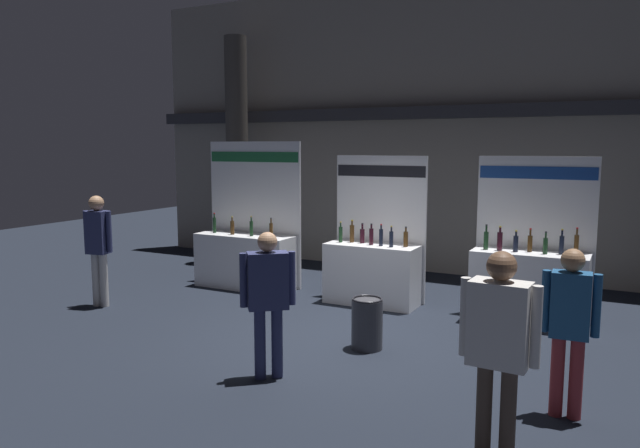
% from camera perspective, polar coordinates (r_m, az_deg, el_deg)
% --- Properties ---
extents(ground_plane, '(27.09, 27.09, 0.00)m').
position_cam_1_polar(ground_plane, '(8.07, 2.59, -10.75)').
color(ground_plane, black).
extents(hall_colonnade, '(13.54, 1.21, 5.73)m').
position_cam_1_polar(hall_colonnade, '(11.97, 12.01, 8.80)').
color(hall_colonnade, gray).
rests_on(hall_colonnade, ground_plane).
extents(exhibitor_booth_0, '(1.90, 0.66, 2.60)m').
position_cam_1_polar(exhibitor_booth_0, '(10.76, -7.02, -2.79)').
color(exhibitor_booth_0, white).
rests_on(exhibitor_booth_0, ground_plane).
extents(exhibitor_booth_1, '(1.55, 0.66, 2.36)m').
position_cam_1_polar(exhibitor_booth_1, '(9.64, 5.07, -4.10)').
color(exhibitor_booth_1, white).
rests_on(exhibitor_booth_1, ground_plane).
extents(exhibitor_booth_2, '(1.66, 0.66, 2.37)m').
position_cam_1_polar(exhibitor_booth_2, '(9.05, 19.31, -5.11)').
color(exhibitor_booth_2, white).
rests_on(exhibitor_booth_2, ground_plane).
extents(trash_bin, '(0.39, 0.39, 0.65)m').
position_cam_1_polar(trash_bin, '(7.58, 4.51, -9.42)').
color(trash_bin, '#38383D').
rests_on(trash_bin, ground_plane).
extents(visitor_0, '(0.49, 0.45, 1.61)m').
position_cam_1_polar(visitor_0, '(6.50, -4.98, -6.44)').
color(visitor_0, navy).
rests_on(visitor_0, ground_plane).
extents(visitor_2, '(0.48, 0.31, 1.76)m').
position_cam_1_polar(visitor_2, '(9.97, -20.39, -1.53)').
color(visitor_2, silver).
rests_on(visitor_2, ground_plane).
extents(visitor_3, '(0.62, 0.29, 1.73)m').
position_cam_1_polar(visitor_3, '(4.89, 16.67, -10.34)').
color(visitor_3, '#47382D').
rests_on(visitor_3, ground_plane).
extents(visitor_4, '(0.51, 0.23, 1.60)m').
position_cam_1_polar(visitor_4, '(6.01, 22.70, -8.47)').
color(visitor_4, maroon).
rests_on(visitor_4, ground_plane).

